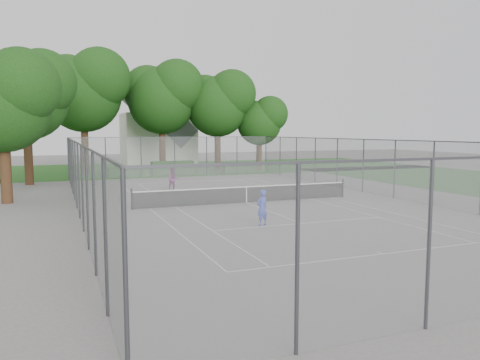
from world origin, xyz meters
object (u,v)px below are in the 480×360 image
object	(u,v)px
girl_player	(262,208)
woman_player	(173,180)
house	(158,131)
tennis_net	(246,194)

from	to	relation	value
girl_player	woman_player	bearing A→B (deg)	-105.74
house	woman_player	xyz separation A→B (m)	(-3.99, -24.23, -3.28)
house	girl_player	size ratio (longest dim) A/B	6.47
tennis_net	house	distance (m)	31.09
house	girl_player	bearing A→B (deg)	-94.87
tennis_net	woman_player	distance (m)	7.14
tennis_net	girl_player	world-z (taller)	girl_player
house	girl_player	world-z (taller)	house
house	woman_player	size ratio (longest dim) A/B	6.49
tennis_net	girl_player	size ratio (longest dim) A/B	8.27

